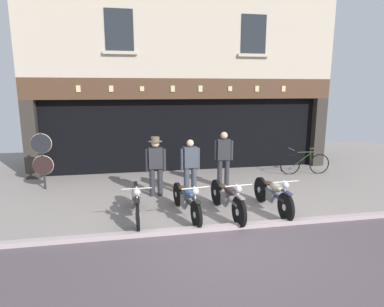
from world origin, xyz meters
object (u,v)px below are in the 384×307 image
(salesman_right, at_px, (224,157))
(leaning_bicycle, at_px, (305,163))
(motorcycle_center, at_px, (227,198))
(motorcycle_left, at_px, (137,201))
(advert_board_near, at_px, (234,127))
(shopkeeper_center, at_px, (190,165))
(advert_board_far, at_px, (258,124))
(salesman_left, at_px, (156,163))
(motorcycle_center_left, at_px, (187,200))
(motorcycle_center_right, at_px, (273,194))
(tyre_sign_pole, at_px, (42,155))

(salesman_right, relative_size, leaning_bicycle, 0.95)
(motorcycle_center, xyz_separation_m, salesman_right, (0.53, 2.20, 0.51))
(motorcycle_left, height_order, advert_board_near, advert_board_near)
(shopkeeper_center, xyz_separation_m, salesman_right, (1.13, 0.61, 0.07))
(motorcycle_left, relative_size, advert_board_near, 2.14)
(motorcycle_left, relative_size, leaning_bicycle, 1.17)
(advert_board_far, bearing_deg, leaning_bicycle, -48.46)
(motorcycle_left, height_order, leaning_bicycle, motorcycle_left)
(advert_board_near, bearing_deg, salesman_left, -137.97)
(motorcycle_center_left, bearing_deg, motorcycle_center, 165.49)
(motorcycle_center_left, height_order, shopkeeper_center, shopkeeper_center)
(motorcycle_center_right, bearing_deg, advert_board_far, -109.26)
(motorcycle_center, relative_size, advert_board_far, 2.13)
(motorcycle_center_left, xyz_separation_m, advert_board_near, (2.55, 4.45, 1.12))
(motorcycle_center_right, distance_m, advert_board_near, 4.66)
(motorcycle_left, bearing_deg, salesman_right, -143.03)
(motorcycle_center_left, relative_size, tyre_sign_pole, 1.19)
(salesman_left, bearing_deg, advert_board_far, -143.53)
(advert_board_far, bearing_deg, motorcycle_center_right, -106.86)
(motorcycle_left, xyz_separation_m, salesman_left, (0.56, 1.56, 0.50))
(motorcycle_center_left, distance_m, shopkeeper_center, 1.60)
(salesman_left, height_order, tyre_sign_pole, tyre_sign_pole)
(salesman_right, relative_size, advert_board_near, 1.73)
(salesman_right, distance_m, advert_board_near, 2.65)
(advert_board_near, bearing_deg, motorcycle_center_left, -119.78)
(motorcycle_center_right, distance_m, shopkeeper_center, 2.39)
(salesman_right, distance_m, leaning_bicycle, 3.43)
(motorcycle_center, relative_size, advert_board_near, 2.11)
(motorcycle_center_left, relative_size, leaning_bicycle, 1.14)
(motorcycle_center_right, relative_size, salesman_right, 1.18)
(shopkeeper_center, height_order, tyre_sign_pole, tyre_sign_pole)
(leaning_bicycle, bearing_deg, tyre_sign_pole, 95.68)
(salesman_right, xyz_separation_m, advert_board_near, (1.06, 2.36, 0.59))
(salesman_right, height_order, advert_board_far, advert_board_far)
(motorcycle_center, bearing_deg, leaning_bicycle, -145.65)
(advert_board_near, relative_size, leaning_bicycle, 0.55)
(motorcycle_center_left, height_order, advert_board_far, advert_board_far)
(tyre_sign_pole, bearing_deg, advert_board_far, 12.51)
(motorcycle_center_right, xyz_separation_m, leaning_bicycle, (2.61, 3.10, -0.05))
(motorcycle_center_left, distance_m, tyre_sign_pole, 4.79)
(motorcycle_center_left, distance_m, salesman_right, 2.62)
(salesman_right, bearing_deg, motorcycle_left, 46.28)
(salesman_right, relative_size, tyre_sign_pole, 0.99)
(motorcycle_center, relative_size, motorcycle_center_right, 1.04)
(motorcycle_left, distance_m, motorcycle_center_left, 1.15)
(shopkeeper_center, height_order, advert_board_far, advert_board_far)
(shopkeeper_center, xyz_separation_m, advert_board_far, (3.13, 2.96, 0.76))
(salesman_left, bearing_deg, salesman_right, -165.55)
(advert_board_far, bearing_deg, motorcycle_center, -119.06)
(motorcycle_center_left, xyz_separation_m, motorcycle_center, (0.95, -0.11, 0.02))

